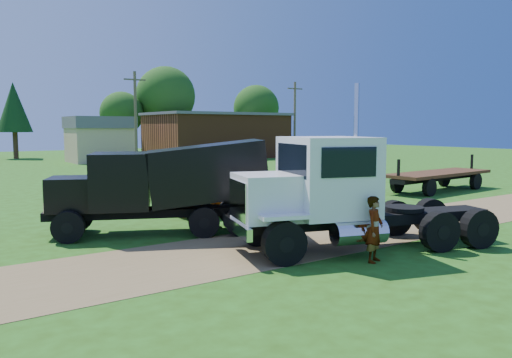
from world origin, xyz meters
TOP-DOWN VIEW (x-y plane):
  - ground at (0.00, 0.00)m, footprint 140.00×140.00m
  - dirt_track at (0.00, 0.00)m, footprint 120.00×4.20m
  - white_semi_tractor at (-2.30, -1.41)m, footprint 8.33×4.78m
  - black_dump_truck at (-5.17, 3.50)m, footprint 7.34×4.88m
  - orange_pickup at (-0.68, 6.14)m, footprint 6.44×3.45m
  - flatbed_trailer at (12.23, 5.24)m, footprint 7.73×2.77m
  - spectator_a at (-2.21, -3.04)m, footprint 0.77×0.65m
  - spectator_b at (4.46, 7.32)m, footprint 1.09×0.97m
  - brick_building at (18.00, 40.00)m, footprint 15.40×10.40m
  - tan_shed at (4.00, 40.00)m, footprint 6.20×5.40m
  - utility_poles at (6.00, 35.00)m, footprint 42.20×0.28m
  - tree_row at (2.58, 49.90)m, footprint 58.63×15.00m

SIDE VIEW (x-z plane):
  - ground at x=0.00m, z-range 0.00..0.00m
  - dirt_track at x=0.00m, z-range 0.00..0.01m
  - flatbed_trailer at x=12.23m, z-range -0.14..1.81m
  - orange_pickup at x=-0.68m, z-range 0.00..1.72m
  - spectator_a at x=-2.21m, z-range 0.00..1.78m
  - spectator_b at x=4.46m, z-range 0.00..1.86m
  - white_semi_tractor at x=-2.30m, z-range -0.78..4.15m
  - black_dump_truck at x=-5.17m, z-range 0.16..3.34m
  - tan_shed at x=4.00m, z-range 0.07..4.77m
  - brick_building at x=18.00m, z-range 0.01..5.31m
  - utility_poles at x=6.00m, z-range 0.21..9.21m
  - tree_row at x=2.58m, z-range 1.03..12.59m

